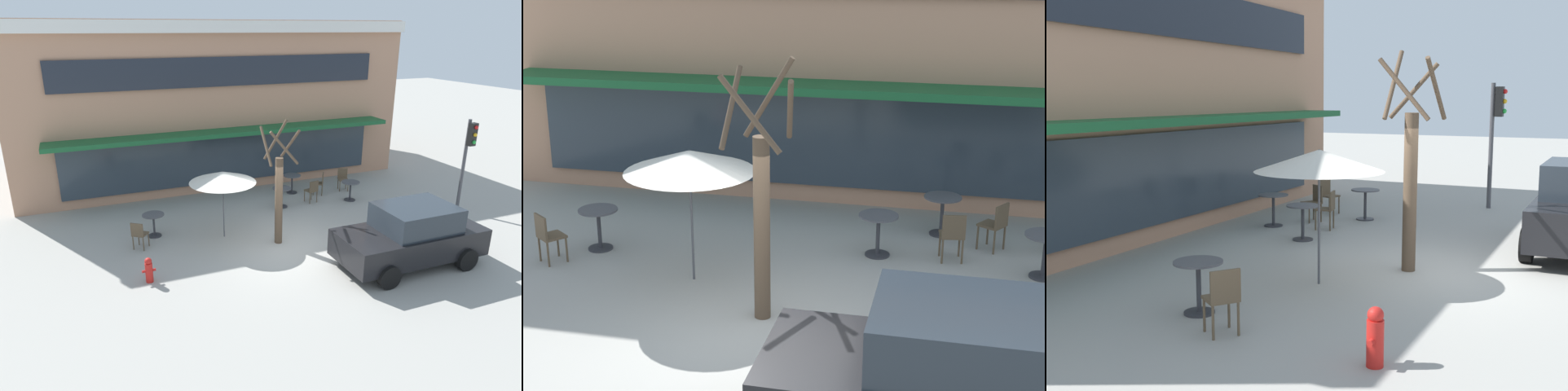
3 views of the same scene
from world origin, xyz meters
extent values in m
plane|color=#9E9B93|center=(0.00, 0.00, 0.00)|extent=(80.00, 80.00, 0.00)
cube|color=tan|center=(0.00, 10.00, 3.34)|extent=(16.13, 8.00, 6.69)
cube|color=silver|center=(0.00, 5.88, 6.44)|extent=(16.13, 0.24, 0.44)
cube|color=#19592D|center=(0.00, 5.45, 2.55)|extent=(13.71, 1.10, 0.16)
cube|color=#1E232D|center=(0.00, 5.94, 4.81)|extent=(12.90, 0.10, 1.10)
cube|color=#2D3842|center=(0.00, 5.94, 1.35)|extent=(12.90, 0.10, 1.90)
cylinder|color=#333338|center=(-3.70, 2.51, 0.01)|extent=(0.44, 0.44, 0.03)
cylinder|color=#333338|center=(-3.70, 2.51, 0.38)|extent=(0.07, 0.07, 0.70)
cylinder|color=#4C4C51|center=(-3.70, 2.51, 0.74)|extent=(0.70, 0.70, 0.03)
cylinder|color=#333338|center=(2.27, 4.63, 0.01)|extent=(0.44, 0.44, 0.03)
cylinder|color=#333338|center=(2.27, 4.63, 0.38)|extent=(0.07, 0.07, 0.70)
cylinder|color=#4C4C51|center=(2.27, 4.63, 0.74)|extent=(0.70, 0.70, 0.03)
cylinder|color=#333338|center=(1.21, 3.33, 0.01)|extent=(0.44, 0.44, 0.03)
cylinder|color=#333338|center=(1.21, 3.33, 0.38)|extent=(0.07, 0.07, 0.70)
cylinder|color=#4C4C51|center=(1.21, 3.33, 0.74)|extent=(0.70, 0.70, 0.03)
cylinder|color=#333338|center=(4.00, 2.98, 0.01)|extent=(0.44, 0.44, 0.03)
cylinder|color=#333338|center=(4.00, 2.98, 0.38)|extent=(0.07, 0.07, 0.70)
cylinder|color=#4C4C51|center=(4.00, 2.98, 0.74)|extent=(0.70, 0.70, 0.03)
cylinder|color=#4C4C51|center=(-1.62, 1.62, 1.10)|extent=(0.04, 0.04, 2.20)
cone|color=silver|center=(-1.62, 1.62, 2.03)|extent=(2.10, 2.10, 0.35)
cylinder|color=brown|center=(4.49, 3.90, 0.23)|extent=(0.04, 0.04, 0.45)
cylinder|color=brown|center=(4.16, 4.01, 0.23)|extent=(0.04, 0.04, 0.45)
cylinder|color=brown|center=(4.60, 4.23, 0.23)|extent=(0.04, 0.04, 0.45)
cylinder|color=brown|center=(4.27, 4.33, 0.23)|extent=(0.04, 0.04, 0.45)
cube|color=brown|center=(4.38, 4.12, 0.47)|extent=(0.51, 0.51, 0.04)
cube|color=brown|center=(4.44, 4.29, 0.69)|extent=(0.39, 0.17, 0.40)
cylinder|color=brown|center=(2.93, 4.01, 0.23)|extent=(0.04, 0.04, 0.45)
cylinder|color=brown|center=(3.11, 4.30, 0.23)|extent=(0.04, 0.04, 0.45)
cylinder|color=brown|center=(3.22, 3.83, 0.23)|extent=(0.04, 0.04, 0.45)
cylinder|color=brown|center=(3.40, 4.12, 0.23)|extent=(0.04, 0.04, 0.45)
cube|color=brown|center=(3.17, 4.06, 0.47)|extent=(0.55, 0.55, 0.04)
cube|color=brown|center=(3.32, 3.97, 0.69)|extent=(0.25, 0.36, 0.40)
cylinder|color=brown|center=(2.29, 3.53, 0.23)|extent=(0.04, 0.04, 0.45)
cylinder|color=brown|center=(2.62, 3.59, 0.23)|extent=(0.04, 0.04, 0.45)
cylinder|color=brown|center=(2.34, 3.20, 0.23)|extent=(0.04, 0.04, 0.45)
cylinder|color=brown|center=(2.68, 3.26, 0.23)|extent=(0.04, 0.04, 0.45)
cube|color=brown|center=(2.48, 3.40, 0.47)|extent=(0.46, 0.46, 0.04)
cube|color=brown|center=(2.51, 3.22, 0.69)|extent=(0.40, 0.11, 0.40)
cylinder|color=brown|center=(-4.27, 2.02, 0.23)|extent=(0.04, 0.04, 0.45)
cylinder|color=brown|center=(-4.00, 1.82, 0.23)|extent=(0.04, 0.04, 0.45)
cylinder|color=brown|center=(-4.47, 1.75, 0.23)|extent=(0.04, 0.04, 0.45)
cylinder|color=brown|center=(-4.20, 1.55, 0.23)|extent=(0.04, 0.04, 0.45)
cube|color=brown|center=(-4.24, 1.78, 0.47)|extent=(0.56, 0.56, 0.04)
cube|color=brown|center=(-4.34, 1.64, 0.69)|extent=(0.35, 0.27, 0.40)
cube|color=black|center=(2.65, -2.13, 0.70)|extent=(4.21, 1.82, 0.76)
cube|color=#232B33|center=(2.80, -2.13, 1.42)|extent=(2.11, 1.61, 0.68)
cylinder|color=black|center=(1.34, -3.03, 0.32)|extent=(0.64, 0.22, 0.64)
cylinder|color=black|center=(1.35, -1.23, 0.32)|extent=(0.64, 0.22, 0.64)
cylinder|color=black|center=(3.95, -3.04, 0.32)|extent=(0.64, 0.22, 0.64)
cylinder|color=black|center=(3.95, -1.24, 0.32)|extent=(0.64, 0.22, 0.64)
cylinder|color=brown|center=(-0.17, 0.56, 1.38)|extent=(0.24, 0.24, 2.76)
cylinder|color=brown|center=(0.22, 0.66, 3.13)|extent=(0.29, 0.86, 0.99)
cylinder|color=brown|center=(-0.15, 0.91, 3.24)|extent=(0.77, 0.14, 1.19)
cylinder|color=brown|center=(-0.60, 0.57, 3.15)|extent=(0.11, 0.92, 1.04)
cylinder|color=brown|center=(-0.22, 0.14, 3.16)|extent=(0.91, 0.17, 1.04)
cylinder|color=#47474C|center=(7.10, 0.55, 1.70)|extent=(0.12, 0.12, 3.40)
cube|color=black|center=(7.10, 0.37, 2.90)|extent=(0.26, 0.20, 0.80)
sphere|color=red|center=(7.10, 0.24, 3.17)|extent=(0.13, 0.13, 0.13)
sphere|color=gold|center=(7.10, 0.24, 2.91)|extent=(0.13, 0.13, 0.13)
sphere|color=green|center=(7.10, 0.24, 2.65)|extent=(0.13, 0.13, 0.13)
cylinder|color=red|center=(-4.34, -0.35, 0.28)|extent=(0.20, 0.20, 0.55)
sphere|color=red|center=(-4.34, -0.35, 0.61)|extent=(0.19, 0.19, 0.19)
cylinder|color=red|center=(-4.47, -0.35, 0.33)|extent=(0.10, 0.07, 0.07)
cylinder|color=red|center=(-4.21, -0.35, 0.33)|extent=(0.10, 0.07, 0.07)
camera|label=1|loc=(-5.72, -11.55, 6.38)|focal=32.00mm
camera|label=2|loc=(2.54, -9.83, 5.43)|focal=55.00mm
camera|label=3|loc=(-10.99, -2.76, 3.03)|focal=45.00mm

